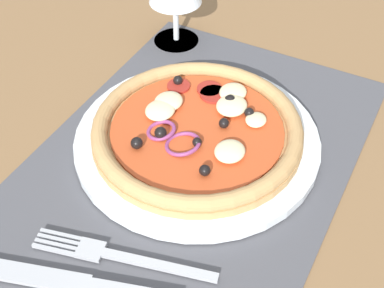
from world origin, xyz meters
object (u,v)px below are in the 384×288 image
pizza (197,129)px  knife (70,282)px  fork (114,255)px  plate (197,140)px

pizza → knife: bearing=175.2°
pizza → fork: size_ratio=1.32×
plate → knife: bearing=175.1°
fork → knife: (-4.27, 1.89, 0.03)cm
pizza → plate: bearing=-168.9°
plate → fork: 17.14cm
plate → fork: plate is taller
knife → fork: bearing=-130.5°
fork → knife: bearing=52.9°
pizza → knife: size_ratio=1.21×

